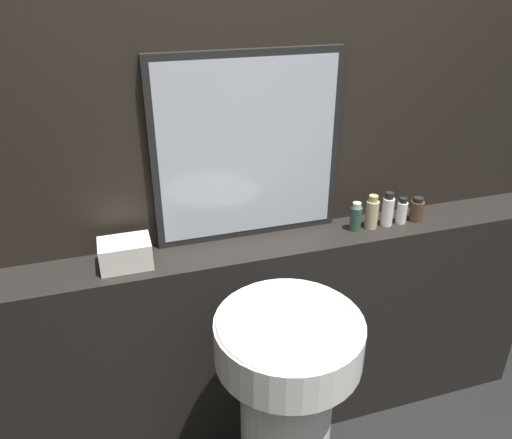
{
  "coord_description": "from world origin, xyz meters",
  "views": [
    {
      "loc": [
        -0.55,
        -0.27,
        1.92
      ],
      "look_at": [
        -0.1,
        1.18,
        1.13
      ],
      "focal_mm": 35.0,
      "sensor_mm": 36.0,
      "label": 1
    }
  ],
  "objects": [
    {
      "name": "mirror",
      "position": [
        -0.07,
        1.38,
        1.32
      ],
      "size": [
        0.71,
        0.03,
        0.7
      ],
      "color": "black",
      "rests_on": "vanity_counter"
    },
    {
      "name": "wall_back",
      "position": [
        0.0,
        1.43,
        1.25
      ],
      "size": [
        8.0,
        0.06,
        2.5
      ],
      "color": "black",
      "rests_on": "ground_plane"
    },
    {
      "name": "pedestal_sink",
      "position": [
        -0.1,
        0.84,
        0.56
      ],
      "size": [
        0.46,
        0.46,
        0.96
      ],
      "color": "white",
      "rests_on": "ground_plane"
    },
    {
      "name": "towel_stack",
      "position": [
        -0.54,
        1.29,
        1.02
      ],
      "size": [
        0.18,
        0.12,
        0.1
      ],
      "color": "silver",
      "rests_on": "vanity_counter"
    },
    {
      "name": "vanity_counter",
      "position": [
        0.0,
        1.29,
        0.48
      ],
      "size": [
        2.47,
        0.22,
        0.97
      ],
      "color": "black",
      "rests_on": "ground_plane"
    },
    {
      "name": "shampoo_bottle",
      "position": [
        0.35,
        1.29,
        1.02
      ],
      "size": [
        0.05,
        0.05,
        0.12
      ],
      "color": "#2D4C3D",
      "rests_on": "vanity_counter"
    },
    {
      "name": "hand_soap_bottle",
      "position": [
        0.63,
        1.29,
        1.01
      ],
      "size": [
        0.06,
        0.06,
        0.1
      ],
      "color": "#4C3823",
      "rests_on": "vanity_counter"
    },
    {
      "name": "body_wash_bottle",
      "position": [
        0.56,
        1.29,
        1.02
      ],
      "size": [
        0.04,
        0.04,
        0.11
      ],
      "color": "white",
      "rests_on": "vanity_counter"
    },
    {
      "name": "conditioner_bottle",
      "position": [
        0.42,
        1.29,
        1.03
      ],
      "size": [
        0.05,
        0.05,
        0.14
      ],
      "color": "#C6B284",
      "rests_on": "vanity_counter"
    },
    {
      "name": "lotion_bottle",
      "position": [
        0.49,
        1.29,
        1.03
      ],
      "size": [
        0.05,
        0.05,
        0.14
      ],
      "color": "white",
      "rests_on": "vanity_counter"
    }
  ]
}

